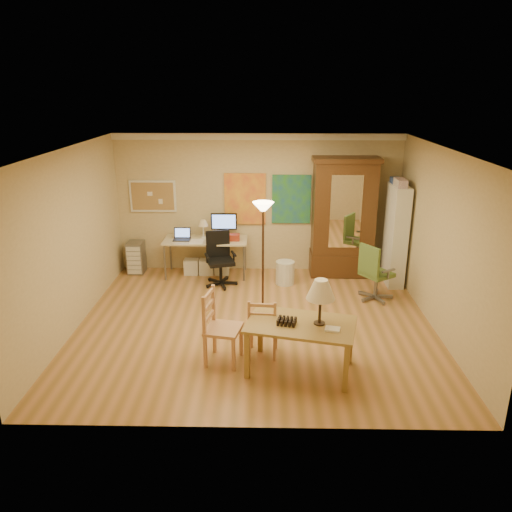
{
  "coord_description": "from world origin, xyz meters",
  "views": [
    {
      "loc": [
        0.16,
        -7.05,
        3.55
      ],
      "look_at": [
        0.01,
        0.3,
        1.03
      ],
      "focal_mm": 35.0,
      "sensor_mm": 36.0,
      "label": 1
    }
  ],
  "objects_px": {
    "computer_desk": "(208,253)",
    "dining_table": "(308,314)",
    "office_chair_black": "(220,271)",
    "bookshelf": "(395,236)",
    "office_chair_green": "(374,285)",
    "armoire": "(343,225)"
  },
  "relations": [
    {
      "from": "office_chair_green",
      "to": "armoire",
      "type": "distance_m",
      "value": 1.49
    },
    {
      "from": "computer_desk",
      "to": "office_chair_green",
      "type": "height_order",
      "value": "computer_desk"
    },
    {
      "from": "armoire",
      "to": "office_chair_black",
      "type": "bearing_deg",
      "value": -165.35
    },
    {
      "from": "computer_desk",
      "to": "office_chair_green",
      "type": "relative_size",
      "value": 1.59
    },
    {
      "from": "computer_desk",
      "to": "armoire",
      "type": "bearing_deg",
      "value": 1.8
    },
    {
      "from": "armoire",
      "to": "office_chair_green",
      "type": "bearing_deg",
      "value": -71.64
    },
    {
      "from": "dining_table",
      "to": "bookshelf",
      "type": "xyz_separation_m",
      "value": [
        1.85,
        3.13,
        0.11
      ]
    },
    {
      "from": "dining_table",
      "to": "bookshelf",
      "type": "relative_size",
      "value": 0.81
    },
    {
      "from": "office_chair_black",
      "to": "dining_table",
      "type": "bearing_deg",
      "value": -64.96
    },
    {
      "from": "office_chair_black",
      "to": "bookshelf",
      "type": "height_order",
      "value": "bookshelf"
    },
    {
      "from": "office_chair_green",
      "to": "bookshelf",
      "type": "xyz_separation_m",
      "value": [
        0.5,
        0.8,
        0.66
      ]
    },
    {
      "from": "office_chair_green",
      "to": "armoire",
      "type": "xyz_separation_m",
      "value": [
        -0.41,
        1.24,
        0.73
      ]
    },
    {
      "from": "office_chair_black",
      "to": "office_chair_green",
      "type": "bearing_deg",
      "value": -13.01
    },
    {
      "from": "armoire",
      "to": "bookshelf",
      "type": "xyz_separation_m",
      "value": [
        0.91,
        -0.44,
        -0.07
      ]
    },
    {
      "from": "armoire",
      "to": "bookshelf",
      "type": "bearing_deg",
      "value": -25.77
    },
    {
      "from": "computer_desk",
      "to": "armoire",
      "type": "distance_m",
      "value": 2.67
    },
    {
      "from": "computer_desk",
      "to": "dining_table",
      "type": "bearing_deg",
      "value": -64.34
    },
    {
      "from": "armoire",
      "to": "bookshelf",
      "type": "relative_size",
      "value": 1.23
    },
    {
      "from": "dining_table",
      "to": "armoire",
      "type": "distance_m",
      "value": 3.69
    },
    {
      "from": "dining_table",
      "to": "armoire",
      "type": "relative_size",
      "value": 0.66
    },
    {
      "from": "computer_desk",
      "to": "office_chair_green",
      "type": "distance_m",
      "value": 3.24
    },
    {
      "from": "bookshelf",
      "to": "armoire",
      "type": "bearing_deg",
      "value": 154.23
    }
  ]
}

